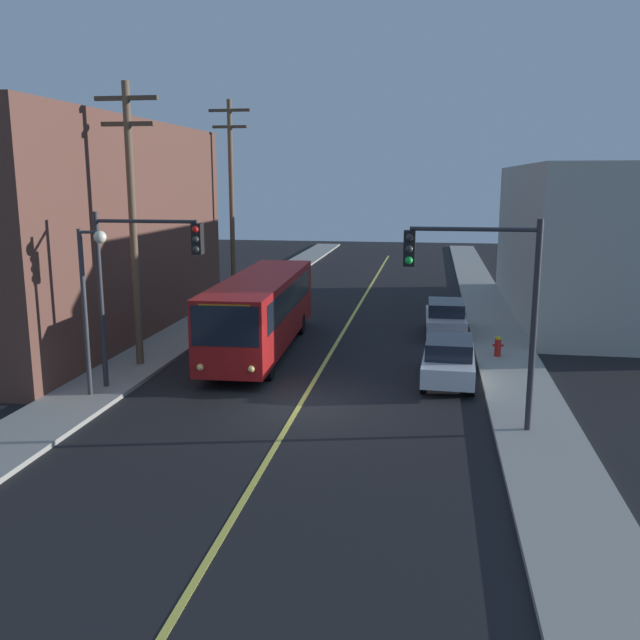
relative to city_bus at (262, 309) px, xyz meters
name	(u,v)px	position (x,y,z in m)	size (l,w,h in m)	color
ground_plane	(300,405)	(2.95, -6.85, -1.82)	(120.00, 120.00, 0.00)	black
sidewalk_left	(191,330)	(-4.30, 3.15, -1.74)	(2.50, 90.00, 0.15)	gray
sidewalk_right	(500,341)	(10.20, 3.15, -1.74)	(2.50, 90.00, 0.15)	gray
lane_stripe_center	(353,316)	(2.95, 8.15, -1.81)	(0.16, 60.00, 0.01)	#D8CC4C
building_left_brick	(49,230)	(-10.55, 1.83, 3.09)	(10.00, 20.04, 9.81)	brown
building_right_warehouse	(631,242)	(17.44, 10.82, 2.14)	(12.00, 18.92, 7.92)	#B2B2A8
city_bus	(262,309)	(0.00, 0.00, 0.00)	(2.99, 12.23, 3.20)	maroon
parked_car_white	(449,359)	(7.75, -3.38, -0.98)	(1.96, 4.46, 1.62)	silver
parked_car_silver	(446,317)	(7.76, 4.37, -0.98)	(1.88, 4.43, 1.62)	#B7B7BC
utility_pole_near	(132,214)	(-4.08, -3.27, 4.11)	(2.40, 0.28, 10.53)	brown
utility_pole_mid	(231,193)	(-4.52, 11.27, 4.59)	(2.40, 0.28, 11.47)	brown
traffic_signal_left_corner	(142,268)	(-2.47, -6.32, 2.49)	(3.75, 0.48, 6.00)	#2D2D33
traffic_signal_right_corner	(479,285)	(8.36, -8.34, 2.49)	(3.75, 0.48, 6.00)	#2D2D33
street_lamp_left	(90,288)	(-3.88, -7.25, 1.92)	(0.98, 0.40, 5.50)	#38383D
fire_hydrant	(498,346)	(9.80, 0.13, -1.23)	(0.44, 0.26, 0.84)	red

